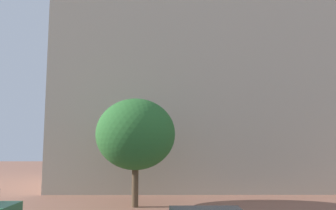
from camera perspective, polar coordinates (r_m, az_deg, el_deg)
The scene contains 2 objects.
landmark_building at distance 31.96m, azimuth 5.14°, elevation 5.55°, with size 23.80×15.97×36.10m.
tree_curb_far at distance 19.00m, azimuth -5.54°, elevation -4.98°, with size 4.46×4.46×6.02m.
Camera 1 is at (0.28, -2.42, 3.37)m, focal length 35.70 mm.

